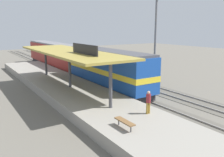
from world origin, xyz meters
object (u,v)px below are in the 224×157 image
platform_bench (125,122)px  locomotive (107,69)px  person_waiting (148,101)px  light_mast (156,17)px  freight_car (114,63)px  passenger_carriage_single (54,55)px

platform_bench → locomotive: (6.00, 11.86, 1.07)m
platform_bench → person_waiting: person_waiting is taller
locomotive → light_mast: 9.85m
platform_bench → light_mast: size_ratio=0.15×
light_mast → person_waiting: bearing=-134.0°
freight_car → passenger_carriage_single: bearing=110.2°
platform_bench → passenger_carriage_single: 30.47m
locomotive → light_mast: light_mast is taller
passenger_carriage_single → platform_bench: bearing=-101.4°
freight_car → light_mast: (3.20, -4.95, 6.43)m
passenger_carriage_single → person_waiting: 28.82m
platform_bench → person_waiting: size_ratio=0.99×
platform_bench → passenger_carriage_single: passenger_carriage_single is taller
platform_bench → locomotive: size_ratio=0.12×
platform_bench → freight_car: (10.60, 17.37, 0.63)m
locomotive → person_waiting: locomotive is taller
locomotive → passenger_carriage_single: (0.00, 18.00, -0.10)m
person_waiting → locomotive: bearing=74.1°
platform_bench → person_waiting: (2.97, 1.21, 0.51)m
freight_car → light_mast: bearing=-57.1°
platform_bench → freight_car: bearing=58.6°
locomotive → freight_car: locomotive is taller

